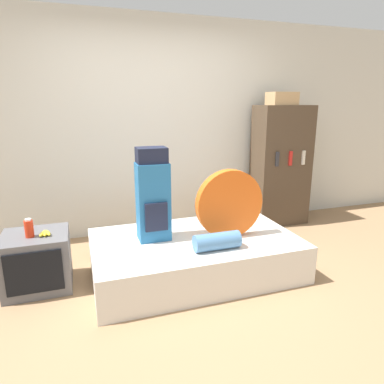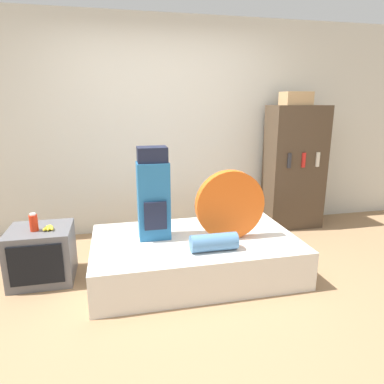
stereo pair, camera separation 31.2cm
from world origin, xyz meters
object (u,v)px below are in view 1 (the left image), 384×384
(backpack, at_px, (153,196))
(bookshelf, at_px, (281,166))
(sleeping_roll, at_px, (217,241))
(cardboard_box, at_px, (282,99))
(tent_bag, at_px, (229,204))
(canister, at_px, (29,228))
(television, at_px, (37,261))

(backpack, distance_m, bookshelf, 2.13)
(sleeping_roll, height_order, cardboard_box, cardboard_box)
(backpack, distance_m, tent_bag, 0.71)
(tent_bag, distance_m, cardboard_box, 1.85)
(tent_bag, distance_m, bookshelf, 1.65)
(tent_bag, bearing_deg, sleeping_roll, -132.24)
(canister, bearing_deg, bookshelf, 16.11)
(television, bearing_deg, sleeping_roll, -18.50)
(backpack, xyz_separation_m, cardboard_box, (1.87, 0.88, 0.88))
(sleeping_roll, bearing_deg, backpack, 138.17)
(tent_bag, xyz_separation_m, television, (-1.72, 0.26, -0.44))
(tent_bag, bearing_deg, canister, 172.99)
(backpack, distance_m, canister, 1.08)
(tent_bag, height_order, cardboard_box, cardboard_box)
(sleeping_roll, relative_size, bookshelf, 0.26)
(backpack, bearing_deg, tent_bag, -14.06)
(tent_bag, bearing_deg, backpack, 165.94)
(backpack, xyz_separation_m, sleeping_roll, (0.47, -0.42, -0.34))
(backpack, xyz_separation_m, canister, (-1.06, 0.04, -0.20))
(backpack, xyz_separation_m, tent_bag, (0.69, -0.17, -0.09))
(cardboard_box, bearing_deg, canister, -164.04)
(canister, relative_size, bookshelf, 0.10)
(backpack, relative_size, bookshelf, 0.55)
(sleeping_roll, bearing_deg, canister, 163.26)
(tent_bag, relative_size, bookshelf, 0.41)
(bookshelf, xyz_separation_m, cardboard_box, (-0.06, -0.03, 0.86))
(tent_bag, xyz_separation_m, bookshelf, (1.24, 1.08, 0.10))
(canister, xyz_separation_m, cardboard_box, (2.93, 0.84, 1.08))
(tent_bag, height_order, canister, tent_bag)
(tent_bag, relative_size, television, 1.18)
(bookshelf, bearing_deg, cardboard_box, -157.51)
(backpack, relative_size, canister, 5.30)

